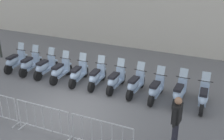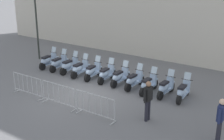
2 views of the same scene
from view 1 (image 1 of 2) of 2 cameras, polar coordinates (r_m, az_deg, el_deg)
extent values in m
plane|color=slate|center=(10.89, -8.10, -7.76)|extent=(120.00, 120.00, 0.00)
cylinder|color=black|center=(15.26, -17.07, 1.85)|extent=(0.18, 0.49, 0.48)
cylinder|color=black|center=(14.40, -20.05, 0.12)|extent=(0.18, 0.49, 0.48)
cube|color=#A8C1E0|center=(14.81, -18.54, 1.15)|extent=(0.34, 0.89, 0.10)
ellipsoid|color=#A8C1E0|center=(14.53, -19.34, 1.63)|extent=(0.42, 0.86, 0.40)
cube|color=black|center=(14.47, -19.38, 2.48)|extent=(0.32, 0.62, 0.10)
cube|color=#A8C1E0|center=(15.02, -17.64, 2.70)|extent=(0.35, 0.17, 0.60)
cylinder|color=black|center=(14.91, -17.79, 3.88)|extent=(0.56, 0.08, 0.04)
cube|color=silver|center=(14.89, -17.76, 4.59)|extent=(0.33, 0.16, 0.35)
cube|color=#A8C1E0|center=(15.17, -17.19, 2.79)|extent=(0.22, 0.33, 0.06)
cylinder|color=black|center=(14.71, -14.46, 1.34)|extent=(0.18, 0.49, 0.48)
cylinder|color=black|center=(13.81, -17.36, -0.49)|extent=(0.18, 0.49, 0.48)
cube|color=#A8C1E0|center=(14.24, -15.88, 0.61)|extent=(0.35, 0.89, 0.10)
ellipsoid|color=#A8C1E0|center=(13.95, -16.66, 1.09)|extent=(0.43, 0.87, 0.40)
cube|color=black|center=(13.90, -16.69, 1.98)|extent=(0.33, 0.62, 0.10)
cube|color=#A8C1E0|center=(14.46, -15.00, 2.22)|extent=(0.35, 0.17, 0.60)
cylinder|color=black|center=(14.35, -15.13, 3.44)|extent=(0.56, 0.08, 0.04)
cube|color=silver|center=(14.33, -15.10, 4.18)|extent=(0.33, 0.17, 0.35)
cube|color=#A8C1E0|center=(14.62, -14.56, 2.32)|extent=(0.23, 0.34, 0.06)
cylinder|color=black|center=(14.18, -11.44, 0.78)|extent=(0.14, 0.48, 0.48)
cylinder|color=black|center=(13.31, -14.60, -1.09)|extent=(0.14, 0.48, 0.48)
cube|color=#A8C1E0|center=(13.72, -12.99, 0.03)|extent=(0.28, 0.87, 0.10)
ellipsoid|color=#A8C1E0|center=(13.43, -13.80, 0.54)|extent=(0.36, 0.84, 0.40)
cube|color=black|center=(13.37, -13.81, 1.46)|extent=(0.28, 0.60, 0.10)
cube|color=#A8C1E0|center=(13.93, -12.00, 1.69)|extent=(0.34, 0.14, 0.60)
cylinder|color=black|center=(13.81, -12.11, 2.96)|extent=(0.56, 0.04, 0.04)
cube|color=silver|center=(13.79, -12.05, 3.73)|extent=(0.32, 0.14, 0.35)
cube|color=#A8C1E0|center=(14.08, -11.53, 1.80)|extent=(0.20, 0.32, 0.06)
cylinder|color=black|center=(13.65, -8.72, 0.07)|extent=(0.17, 0.49, 0.48)
cylinder|color=black|center=(12.71, -11.60, -1.98)|extent=(0.17, 0.49, 0.48)
cube|color=#A8C1E0|center=(13.16, -10.12, -0.76)|extent=(0.33, 0.88, 0.10)
ellipsoid|color=#A8C1E0|center=(12.85, -10.86, -0.26)|extent=(0.40, 0.86, 0.40)
cube|color=black|center=(12.79, -10.86, 0.70)|extent=(0.31, 0.61, 0.10)
cube|color=#A8C1E0|center=(13.39, -9.21, 0.99)|extent=(0.35, 0.16, 0.60)
cylinder|color=black|center=(13.26, -9.30, 2.31)|extent=(0.56, 0.07, 0.04)
cube|color=silver|center=(13.24, -9.24, 3.11)|extent=(0.33, 0.16, 0.35)
cube|color=#A8C1E0|center=(13.55, -8.79, 1.12)|extent=(0.22, 0.33, 0.06)
cylinder|color=black|center=(13.28, -5.45, -0.45)|extent=(0.19, 0.49, 0.48)
cylinder|color=black|center=(12.28, -7.93, -2.65)|extent=(0.19, 0.49, 0.48)
cube|color=#A8C1E0|center=(12.76, -6.65, -1.34)|extent=(0.36, 0.89, 0.10)
ellipsoid|color=#A8C1E0|center=(12.43, -7.27, -0.85)|extent=(0.44, 0.87, 0.40)
cube|color=black|center=(12.37, -7.26, 0.14)|extent=(0.34, 0.62, 0.10)
cube|color=#A8C1E0|center=(13.00, -5.85, 0.49)|extent=(0.35, 0.17, 0.60)
cylinder|color=black|center=(12.88, -5.91, 1.84)|extent=(0.56, 0.09, 0.04)
cube|color=silver|center=(12.85, -5.85, 2.66)|extent=(0.33, 0.17, 0.35)
cube|color=#A8C1E0|center=(13.17, -5.49, 0.63)|extent=(0.23, 0.34, 0.06)
cylinder|color=black|center=(12.94, -1.85, -1.01)|extent=(0.18, 0.49, 0.48)
cylinder|color=black|center=(11.92, -4.16, -3.32)|extent=(0.18, 0.49, 0.48)
cube|color=#A8C1E0|center=(12.41, -2.96, -1.95)|extent=(0.35, 0.89, 0.10)
ellipsoid|color=#A8C1E0|center=(12.08, -3.51, -1.46)|extent=(0.43, 0.87, 0.40)
cube|color=black|center=(12.01, -3.48, -0.45)|extent=(0.33, 0.62, 0.10)
cube|color=#A8C1E0|center=(12.66, -2.19, -0.06)|extent=(0.35, 0.17, 0.60)
cylinder|color=black|center=(12.53, -2.21, 1.32)|extent=(0.56, 0.08, 0.04)
cube|color=silver|center=(12.51, -2.14, 2.17)|extent=(0.33, 0.17, 0.35)
cube|color=#A8C1E0|center=(12.83, -1.86, 0.09)|extent=(0.23, 0.34, 0.06)
cylinder|color=black|center=(12.61, 2.02, -1.70)|extent=(0.15, 0.48, 0.48)
cylinder|color=black|center=(11.60, -0.43, -4.07)|extent=(0.15, 0.48, 0.48)
cube|color=#A8C1E0|center=(12.08, 0.85, -2.67)|extent=(0.29, 0.87, 0.10)
ellipsoid|color=#A8C1E0|center=(11.75, 0.29, -2.16)|extent=(0.37, 0.84, 0.40)
cube|color=black|center=(11.68, 0.35, -1.13)|extent=(0.29, 0.60, 0.10)
cube|color=#A8C1E0|center=(12.32, 1.69, -0.73)|extent=(0.34, 0.14, 0.60)
cylinder|color=black|center=(12.19, 1.71, 0.68)|extent=(0.56, 0.04, 0.04)
cube|color=silver|center=(12.16, 1.82, 1.54)|extent=(0.32, 0.14, 0.35)
cube|color=#A8C1E0|center=(12.50, 2.03, -0.58)|extent=(0.20, 0.32, 0.06)
cylinder|color=black|center=(12.31, 5.91, -2.48)|extent=(0.15, 0.48, 0.48)
cylinder|color=black|center=(11.29, 3.55, -4.95)|extent=(0.15, 0.48, 0.48)
cube|color=#A8C1E0|center=(11.78, 4.79, -3.49)|extent=(0.30, 0.87, 0.10)
ellipsoid|color=#A8C1E0|center=(11.44, 4.28, -2.98)|extent=(0.38, 0.85, 0.40)
cube|color=black|center=(11.37, 4.38, -1.93)|extent=(0.29, 0.61, 0.10)
cube|color=#A8C1E0|center=(12.02, 5.64, -1.50)|extent=(0.34, 0.15, 0.60)
cylinder|color=black|center=(11.89, 5.70, -0.06)|extent=(0.56, 0.05, 0.04)
cube|color=silver|center=(11.86, 5.82, 0.82)|extent=(0.32, 0.15, 0.35)
cube|color=#A8C1E0|center=(12.20, 5.96, -1.34)|extent=(0.21, 0.32, 0.06)
cylinder|color=black|center=(12.02, 9.71, -3.38)|extent=(0.14, 0.48, 0.48)
cylinder|color=black|center=(10.97, 7.82, -6.05)|extent=(0.14, 0.48, 0.48)
cube|color=#A8C1E0|center=(11.47, 8.82, -4.48)|extent=(0.28, 0.87, 0.10)
ellipsoid|color=#A8C1E0|center=(11.12, 8.46, -4.01)|extent=(0.36, 0.84, 0.40)
cube|color=black|center=(11.05, 8.58, -2.93)|extent=(0.28, 0.60, 0.10)
cube|color=#A8C1E0|center=(11.72, 9.55, -2.41)|extent=(0.34, 0.14, 0.60)
cylinder|color=black|center=(11.58, 9.66, -0.94)|extent=(0.56, 0.04, 0.04)
cube|color=silver|center=(11.56, 9.79, -0.04)|extent=(0.32, 0.14, 0.35)
cube|color=#A8C1E0|center=(11.90, 9.80, -2.23)|extent=(0.20, 0.32, 0.06)
cylinder|color=black|center=(11.97, 13.94, -3.89)|extent=(0.15, 0.48, 0.48)
cylinder|color=black|center=(10.90, 12.53, -6.64)|extent=(0.15, 0.48, 0.48)
cube|color=#A8C1E0|center=(11.41, 13.29, -5.03)|extent=(0.29, 0.87, 0.10)
ellipsoid|color=#A8C1E0|center=(11.06, 13.08, -4.57)|extent=(0.37, 0.84, 0.40)
cube|color=black|center=(10.98, 13.22, -3.49)|extent=(0.29, 0.60, 0.10)
cube|color=#A8C1E0|center=(11.67, 13.89, -2.93)|extent=(0.34, 0.14, 0.60)
cylinder|color=black|center=(11.53, 14.05, -1.46)|extent=(0.56, 0.04, 0.04)
cube|color=silver|center=(11.50, 14.19, -0.55)|extent=(0.32, 0.14, 0.35)
cube|color=#A8C1E0|center=(11.85, 14.07, -2.73)|extent=(0.20, 0.32, 0.06)
cylinder|color=black|center=(11.90, 17.89, -4.56)|extent=(0.19, 0.49, 0.48)
cylinder|color=black|center=(10.81, 17.46, -7.50)|extent=(0.19, 0.49, 0.48)
cube|color=#A8C1E0|center=(11.33, 17.71, -5.78)|extent=(0.37, 0.89, 0.10)
ellipsoid|color=#A8C1E0|center=(10.97, 17.76, -5.37)|extent=(0.44, 0.87, 0.40)
cube|color=black|center=(10.90, 17.92, -4.28)|extent=(0.34, 0.62, 0.10)
cube|color=#A8C1E0|center=(11.60, 18.02, -3.61)|extent=(0.35, 0.17, 0.60)
cylinder|color=black|center=(11.45, 18.23, -2.14)|extent=(0.56, 0.09, 0.04)
cube|color=silver|center=(11.43, 18.35, -1.23)|extent=(0.33, 0.17, 0.35)
cube|color=#A8C1E0|center=(11.78, 18.06, -3.40)|extent=(0.23, 0.34, 0.06)
cube|color=#B2B5B7|center=(10.43, -18.59, -10.33)|extent=(0.06, 0.44, 0.04)
cylinder|color=#B2B5B7|center=(10.12, -18.63, -8.06)|extent=(0.04, 0.04, 1.05)
cylinder|color=#B2B5B7|center=(10.49, -21.37, -6.74)|extent=(0.02, 0.02, 0.87)
cylinder|color=#B2B5B7|center=(10.27, -20.06, -7.18)|extent=(0.02, 0.02, 0.87)
cube|color=#B2B5B7|center=(10.26, -17.42, -10.75)|extent=(0.06, 0.44, 0.04)
cube|color=#B2B5B7|center=(9.32, -8.73, -13.70)|extent=(0.06, 0.44, 0.04)
cylinder|color=#B2B5B7|center=(10.04, -18.11, -8.24)|extent=(0.04, 0.04, 1.05)
cylinder|color=#B2B5B7|center=(8.99, -8.50, -11.27)|extent=(0.04, 0.04, 1.05)
cylinder|color=#B2B5B7|center=(9.21, -13.90, -6.96)|extent=(1.95, 0.11, 0.04)
cylinder|color=#B2B5B7|center=(9.67, -13.40, -11.41)|extent=(1.95, 0.11, 0.04)
cylinder|color=#B2B5B7|center=(9.80, -16.73, -8.27)|extent=(0.02, 0.02, 0.87)
cylinder|color=#B2B5B7|center=(9.61, -15.22, -8.75)|extent=(0.02, 0.02, 0.87)
cylinder|color=#B2B5B7|center=(9.43, -13.65, -9.24)|extent=(0.02, 0.02, 0.87)
cylinder|color=#B2B5B7|center=(9.26, -12.01, -9.75)|extent=(0.02, 0.02, 0.87)
cylinder|color=#B2B5B7|center=(9.09, -10.31, -10.27)|extent=(0.02, 0.02, 0.87)
cylinder|color=#B2B5B7|center=(8.93, -7.84, -11.47)|extent=(0.04, 0.04, 1.05)
cylinder|color=#B2B5B7|center=(8.23, -2.13, -10.17)|extent=(1.95, 0.11, 0.04)
cylinder|color=#B2B5B7|center=(8.74, -6.01, -11.53)|extent=(0.02, 0.02, 0.87)
cylinder|color=#B2B5B7|center=(8.61, -4.08, -12.07)|extent=(0.02, 0.02, 0.87)
cylinder|color=#B2B5B7|center=(8.48, -2.08, -12.61)|extent=(0.02, 0.02, 0.87)
cylinder|color=#B2B5B7|center=(8.37, -0.02, -13.16)|extent=(0.02, 0.02, 0.87)
cylinder|color=#B2B5B7|center=(8.27, 2.10, -13.70)|extent=(0.02, 0.02, 0.87)
cylinder|color=#23232D|center=(8.83, 12.28, -12.89)|extent=(0.14, 0.14, 0.90)
cylinder|color=#23232D|center=(8.98, 12.64, -12.27)|extent=(0.14, 0.14, 0.90)
cube|color=black|center=(8.49, 12.90, -8.48)|extent=(0.24, 0.37, 0.60)
sphere|color=#9E7051|center=(8.28, 13.16, -6.01)|extent=(0.22, 0.22, 0.22)
cylinder|color=black|center=(8.33, 12.40, -9.53)|extent=(0.09, 0.09, 0.55)
cylinder|color=black|center=(8.71, 13.32, -8.04)|extent=(0.09, 0.09, 0.55)
camera|label=2|loc=(5.02, 149.99, -15.81)|focal=48.73mm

